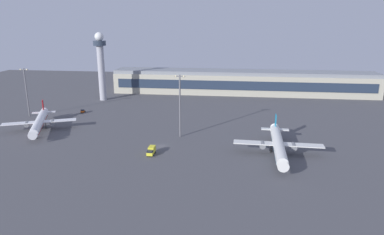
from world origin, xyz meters
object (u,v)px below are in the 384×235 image
Objects in this scene: pushback_tug at (83,111)px; apron_light_east at (26,89)px; airplane_mid_apron at (278,144)px; apron_light_central at (180,102)px; airplane_near_gate at (39,122)px; catering_truck at (151,151)px; control_tower at (101,62)px.

apron_light_east reaches higher than pushback_tug.
airplane_mid_apron is 1.70× the size of apron_light_east.
apron_light_east is 90.90m from apron_light_central.
airplane_near_gate is 7.18× the size of catering_truck.
apron_light_east reaches higher than airplane_mid_apron.
apron_light_east reaches higher than catering_truck.
apron_light_east is at bearing 164.56° from apron_light_central.
catering_truck is 0.22× the size of apron_light_east.
airplane_mid_apron is 135.85m from apron_light_east.
airplane_mid_apron is at bearing -39.47° from control_tower.
control_tower is 13.60× the size of pushback_tug.
apron_light_east is at bearing -119.80° from control_tower.
pushback_tug is at bearing -45.50° from catering_truck.
pushback_tug is at bearing 21.94° from apron_light_east.
control_tower is 135.91m from airplane_mid_apron.
catering_truck reaches higher than pushback_tug.
airplane_near_gate is 34.41m from pushback_tug.
pushback_tug is 0.11× the size of apron_light_central.
catering_truck is 0.20× the size of apron_light_central.
airplane_near_gate is (-109.52, 17.92, -0.17)m from airplane_mid_apron.
airplane_near_gate is 1.46× the size of apron_light_central.
catering_truck is 93.63m from apron_light_east.
airplane_near_gate is 32.20m from apron_light_east.
airplane_mid_apron is at bearing -171.48° from catering_truck.
apron_light_east is 0.93× the size of apron_light_central.
airplane_mid_apron is at bearing -17.68° from apron_light_east.
apron_light_central is (62.27, -68.45, -9.09)m from control_tower.
airplane_mid_apron is 115.32m from pushback_tug.
apron_light_central is at bearing 146.02° from pushback_tug.
apron_light_east is at bearing -72.65° from airplane_near_gate.
airplane_near_gate reaches higher than catering_truck.
airplane_mid_apron is 49.75m from catering_truck.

